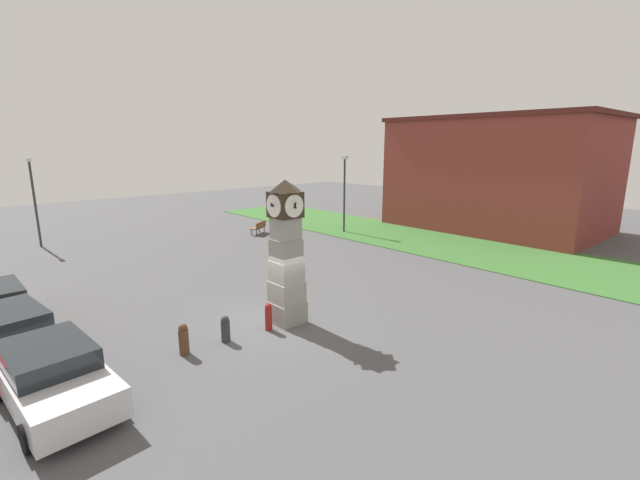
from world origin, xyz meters
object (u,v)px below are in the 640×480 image
(car_near_tower, at_px, (12,337))
(bollard_far_row, at_px, (184,339))
(clock_tower, at_px, (286,256))
(pedestrian_near_bench, at_px, (277,252))
(bench, at_px, (259,227))
(street_lamp_far_side, at_px, (344,188))
(bollard_near_tower, at_px, (268,317))
(bollard_mid_row, at_px, (225,329))
(car_by_building, at_px, (53,376))
(street_lamp_near_road, at_px, (34,195))

(car_near_tower, bearing_deg, bollard_far_row, 53.72)
(clock_tower, relative_size, car_near_tower, 1.10)
(bollard_far_row, relative_size, pedestrian_near_bench, 0.60)
(bollard_far_row, xyz_separation_m, bench, (-13.66, 12.01, 0.02))
(bollard_far_row, xyz_separation_m, street_lamp_far_side, (-10.05, 17.07, 2.75))
(bollard_near_tower, distance_m, bollard_mid_row, 1.58)
(bollard_mid_row, distance_m, car_by_building, 4.93)
(bollard_far_row, height_order, street_lamp_far_side, street_lamp_far_side)
(clock_tower, relative_size, street_lamp_far_side, 0.93)
(car_near_tower, bearing_deg, street_lamp_far_side, 108.75)
(bollard_mid_row, height_order, car_near_tower, car_near_tower)
(car_by_building, relative_size, pedestrian_near_bench, 2.71)
(street_lamp_near_road, bearing_deg, bollard_near_tower, 9.82)
(car_near_tower, xyz_separation_m, bench, (-10.75, 15.97, -0.27))
(bollard_near_tower, xyz_separation_m, bollard_mid_row, (-0.21, -1.57, -0.05))
(car_near_tower, bearing_deg, pedestrian_near_bench, 102.38)
(street_lamp_far_side, bearing_deg, street_lamp_near_road, -118.70)
(bollard_near_tower, distance_m, street_lamp_far_side, 17.72)
(clock_tower, bearing_deg, bollard_far_row, -92.58)
(bollard_mid_row, height_order, street_lamp_near_road, street_lamp_near_road)
(street_lamp_near_road, bearing_deg, car_near_tower, -11.67)
(car_near_tower, relative_size, street_lamp_far_side, 0.85)
(bench, xyz_separation_m, pedestrian_near_bench, (8.22, -4.43, 0.43))
(clock_tower, distance_m, car_near_tower, 8.58)
(bollard_near_tower, relative_size, pedestrian_near_bench, 0.59)
(bollard_near_tower, relative_size, bollard_far_row, 0.98)
(car_by_building, bearing_deg, bench, 132.12)
(bollard_far_row, bearing_deg, bench, 138.68)
(bollard_near_tower, xyz_separation_m, bench, (-13.96, 9.05, 0.03))
(street_lamp_near_road, bearing_deg, bollard_far_row, 1.45)
(clock_tower, height_order, street_lamp_far_side, street_lamp_far_side)
(bollard_near_tower, xyz_separation_m, bollard_far_row, (-0.30, -2.96, 0.01))
(bollard_mid_row, height_order, street_lamp_far_side, street_lamp_far_side)
(bench, bearing_deg, street_lamp_far_side, 54.50)
(bollard_mid_row, xyz_separation_m, street_lamp_far_side, (-10.13, 15.68, 2.81))
(bench, relative_size, pedestrian_near_bench, 0.99)
(car_near_tower, xyz_separation_m, car_by_building, (3.28, 0.44, -0.01))
(clock_tower, xyz_separation_m, bollard_near_tower, (0.13, -0.91, -1.98))
(pedestrian_near_bench, xyz_separation_m, street_lamp_far_side, (-4.61, 9.49, 2.31))
(clock_tower, height_order, bench, clock_tower)
(car_near_tower, xyz_separation_m, street_lamp_near_road, (-16.76, 3.46, 2.46))
(bollard_far_row, distance_m, pedestrian_near_bench, 9.34)
(bollard_near_tower, bearing_deg, clock_tower, 97.86)
(street_lamp_far_side, bearing_deg, car_near_tower, -71.25)
(pedestrian_near_bench, relative_size, street_lamp_far_side, 0.30)
(car_near_tower, distance_m, street_lamp_near_road, 17.29)
(bollard_far_row, bearing_deg, pedestrian_near_bench, 125.67)
(clock_tower, relative_size, street_lamp_near_road, 0.93)
(pedestrian_near_bench, bearing_deg, car_by_building, -62.33)
(car_near_tower, height_order, car_by_building, car_near_tower)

